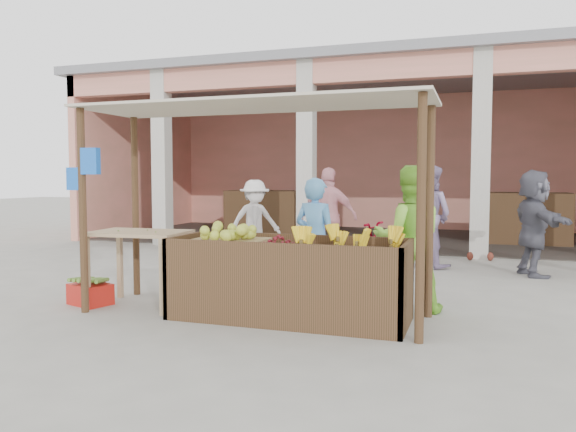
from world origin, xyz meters
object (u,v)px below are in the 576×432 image
(side_table, at_px, (139,243))
(vendor_blue, at_px, (316,236))
(vendor_green, at_px, (409,235))
(red_crate, at_px, (90,294))
(fruit_stall, at_px, (289,283))
(motorcycle, at_px, (341,253))

(side_table, relative_size, vendor_blue, 0.70)
(vendor_blue, height_order, vendor_green, vendor_green)
(red_crate, xyz_separation_m, vendor_green, (3.75, 0.93, 0.77))
(side_table, xyz_separation_m, vendor_blue, (1.97, 0.88, 0.06))
(side_table, height_order, red_crate, side_table)
(fruit_stall, bearing_deg, red_crate, -177.80)
(vendor_green, distance_m, motorcycle, 1.57)
(fruit_stall, bearing_deg, vendor_blue, 87.11)
(vendor_blue, distance_m, motorcycle, 1.06)
(side_table, relative_size, motorcycle, 0.62)
(vendor_green, bearing_deg, fruit_stall, 20.75)
(motorcycle, bearing_deg, vendor_blue, -173.67)
(vendor_green, height_order, motorcycle, vendor_green)
(side_table, distance_m, vendor_green, 3.23)
(fruit_stall, height_order, vendor_green, vendor_green)
(fruit_stall, xyz_separation_m, red_crate, (-2.55, -0.10, -0.27))
(side_table, relative_size, red_crate, 2.38)
(vendor_blue, bearing_deg, red_crate, 35.43)
(red_crate, bearing_deg, side_table, 30.40)
(side_table, height_order, vendor_green, vendor_green)
(vendor_green, bearing_deg, side_table, 0.23)
(side_table, bearing_deg, fruit_stall, -4.54)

